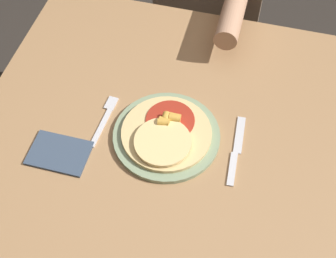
{
  "coord_description": "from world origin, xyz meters",
  "views": [
    {
      "loc": [
        0.18,
        -0.72,
        1.79
      ],
      "look_at": [
        0.0,
        -0.04,
        0.78
      ],
      "focal_mm": 50.0,
      "sensor_mm": 36.0,
      "label": 1
    }
  ],
  "objects": [
    {
      "name": "ground_plane",
      "position": [
        0.0,
        0.0,
        0.0
      ],
      "size": [
        8.0,
        8.0,
        0.0
      ],
      "primitive_type": "plane",
      "color": "#2D2823"
    },
    {
      "name": "dining_table",
      "position": [
        0.0,
        0.0,
        0.63
      ],
      "size": [
        1.07,
        0.95,
        0.74
      ],
      "color": "#9E754C",
      "rests_on": "ground_plane"
    },
    {
      "name": "plate",
      "position": [
        0.0,
        -0.04,
        0.75
      ],
      "size": [
        0.29,
        0.29,
        0.01
      ],
      "color": "gray",
      "rests_on": "dining_table"
    },
    {
      "name": "pizza",
      "position": [
        0.0,
        -0.04,
        0.77
      ],
      "size": [
        0.24,
        0.24,
        0.04
      ],
      "color": "#DBBC7A",
      "rests_on": "plate"
    },
    {
      "name": "fork",
      "position": [
        -0.18,
        -0.02,
        0.75
      ],
      "size": [
        0.03,
        0.18,
        0.0
      ],
      "color": "silver",
      "rests_on": "dining_table"
    },
    {
      "name": "knife",
      "position": [
        0.19,
        -0.04,
        0.75
      ],
      "size": [
        0.03,
        0.22,
        0.0
      ],
      "color": "silver",
      "rests_on": "dining_table"
    },
    {
      "name": "napkin",
      "position": [
        -0.26,
        -0.16,
        0.75
      ],
      "size": [
        0.16,
        0.11,
        0.01
      ],
      "color": "#38475B",
      "rests_on": "dining_table"
    }
  ]
}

